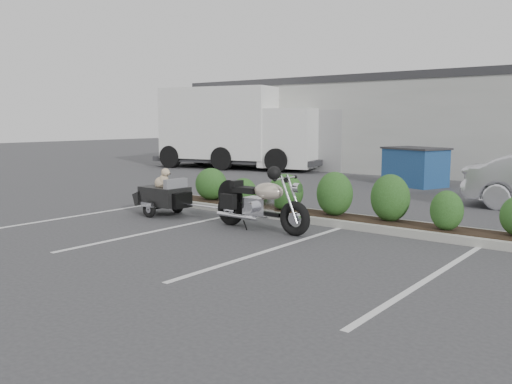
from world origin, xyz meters
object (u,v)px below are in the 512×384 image
Objects in this scene: motorcycle at (260,204)px; delivery_truck at (239,130)px; dumpster at (415,166)px; pet_trailer at (164,195)px.

delivery_truck is (-9.34, 10.58, 1.21)m from motorcycle.
pet_trailer is at bearing -84.68° from dumpster.
dumpster is 9.12m from delivery_truck.
pet_trailer is (-2.78, 0.02, -0.07)m from motorcycle.
pet_trailer is 9.24m from dumpster.
delivery_truck is (-6.55, 10.56, 1.27)m from pet_trailer.
motorcycle is at bearing -67.17° from dumpster.
dumpster is at bearing 94.45° from motorcycle.
motorcycle reaches higher than dumpster.
delivery_truck reaches higher than pet_trailer.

